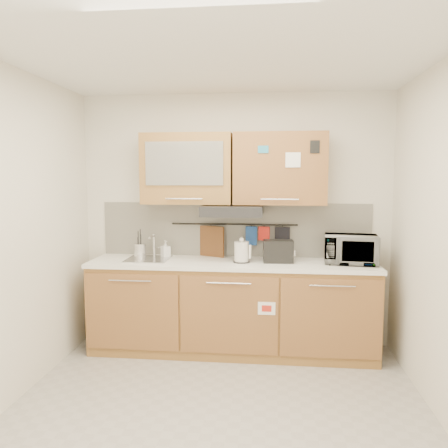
# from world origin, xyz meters

# --- Properties ---
(floor) EXTENTS (3.20, 3.20, 0.00)m
(floor) POSITION_xyz_m (0.00, 0.00, 0.00)
(floor) COLOR #9E9993
(floor) RESTS_ON ground
(ceiling) EXTENTS (3.20, 3.20, 0.00)m
(ceiling) POSITION_xyz_m (0.00, 0.00, 2.60)
(ceiling) COLOR white
(ceiling) RESTS_ON wall_back
(wall_back) EXTENTS (3.20, 0.00, 3.20)m
(wall_back) POSITION_xyz_m (0.00, 1.50, 1.30)
(wall_back) COLOR silver
(wall_back) RESTS_ON ground
(wall_left) EXTENTS (0.00, 3.00, 3.00)m
(wall_left) POSITION_xyz_m (-1.60, 0.00, 1.30)
(wall_left) COLOR silver
(wall_left) RESTS_ON ground
(base_cabinet) EXTENTS (2.80, 0.64, 0.88)m
(base_cabinet) POSITION_xyz_m (0.00, 1.19, 0.41)
(base_cabinet) COLOR #A17239
(base_cabinet) RESTS_ON floor
(countertop) EXTENTS (2.82, 0.62, 0.04)m
(countertop) POSITION_xyz_m (0.00, 1.19, 0.90)
(countertop) COLOR white
(countertop) RESTS_ON base_cabinet
(backsplash) EXTENTS (2.80, 0.02, 0.56)m
(backsplash) POSITION_xyz_m (0.00, 1.49, 1.20)
(backsplash) COLOR silver
(backsplash) RESTS_ON countertop
(upper_cabinets) EXTENTS (1.82, 0.37, 0.70)m
(upper_cabinets) POSITION_xyz_m (-0.00, 1.32, 1.83)
(upper_cabinets) COLOR #A17239
(upper_cabinets) RESTS_ON wall_back
(range_hood) EXTENTS (0.60, 0.46, 0.10)m
(range_hood) POSITION_xyz_m (0.00, 1.25, 1.42)
(range_hood) COLOR black
(range_hood) RESTS_ON upper_cabinets
(sink) EXTENTS (0.42, 0.40, 0.26)m
(sink) POSITION_xyz_m (-0.85, 1.21, 0.92)
(sink) COLOR silver
(sink) RESTS_ON countertop
(utensil_rail) EXTENTS (1.30, 0.02, 0.02)m
(utensil_rail) POSITION_xyz_m (0.00, 1.45, 1.26)
(utensil_rail) COLOR black
(utensil_rail) RESTS_ON backsplash
(utensil_crock) EXTENTS (0.16, 0.16, 0.30)m
(utensil_crock) POSITION_xyz_m (-0.95, 1.27, 1.00)
(utensil_crock) COLOR silver
(utensil_crock) RESTS_ON countertop
(kettle) EXTENTS (0.18, 0.17, 0.25)m
(kettle) POSITION_xyz_m (0.10, 1.15, 1.02)
(kettle) COLOR silver
(kettle) RESTS_ON countertop
(toaster) EXTENTS (0.29, 0.18, 0.22)m
(toaster) POSITION_xyz_m (0.45, 1.20, 1.03)
(toaster) COLOR black
(toaster) RESTS_ON countertop
(microwave) EXTENTS (0.53, 0.39, 0.27)m
(microwave) POSITION_xyz_m (1.15, 1.22, 1.06)
(microwave) COLOR #999999
(microwave) RESTS_ON countertop
(soap_bottle) EXTENTS (0.11, 0.11, 0.17)m
(soap_bottle) POSITION_xyz_m (-0.70, 1.34, 1.01)
(soap_bottle) COLOR #999999
(soap_bottle) RESTS_ON countertop
(cutting_board) EXTENTS (0.29, 0.15, 0.39)m
(cutting_board) POSITION_xyz_m (-0.24, 1.44, 1.05)
(cutting_board) COLOR brown
(cutting_board) RESTS_ON utensil_rail
(oven_mitt) EXTENTS (0.12, 0.03, 0.19)m
(oven_mitt) POSITION_xyz_m (0.18, 1.44, 1.14)
(oven_mitt) COLOR #204794
(oven_mitt) RESTS_ON utensil_rail
(dark_pouch) EXTENTS (0.16, 0.06, 0.24)m
(dark_pouch) POSITION_xyz_m (0.50, 1.44, 1.12)
(dark_pouch) COLOR black
(dark_pouch) RESTS_ON utensil_rail
(pot_holder) EXTENTS (0.12, 0.03, 0.14)m
(pot_holder) POSITION_xyz_m (0.31, 1.44, 1.17)
(pot_holder) COLOR red
(pot_holder) RESTS_ON utensil_rail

